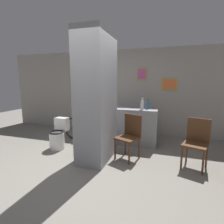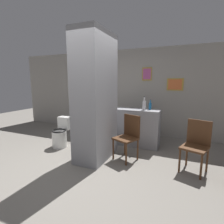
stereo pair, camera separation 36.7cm
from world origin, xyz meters
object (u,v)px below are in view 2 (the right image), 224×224
object	(u,v)px
chair_near_pillar	(128,135)
chair_by_doorway	(196,144)
toilet	(61,134)
bicycle	(95,129)
bottle_tall	(144,105)

from	to	relation	value
chair_near_pillar	chair_by_doorway	world-z (taller)	same
toilet	chair_by_doorway	size ratio (longest dim) A/B	0.78
chair_by_doorway	bicycle	distance (m)	2.62
toilet	chair_near_pillar	distance (m)	1.80
chair_near_pillar	toilet	bearing A→B (deg)	-157.70
toilet	bottle_tall	size ratio (longest dim) A/B	2.12
bicycle	chair_by_doorway	bearing A→B (deg)	-16.51
chair_by_doorway	bicycle	xyz separation A→B (m)	(-2.51, 0.74, -0.19)
chair_near_pillar	bicycle	xyz separation A→B (m)	(-1.21, 0.74, -0.19)
toilet	chair_by_doorway	world-z (taller)	chair_by_doorway
toilet	bottle_tall	distance (m)	2.21
toilet	chair_near_pillar	world-z (taller)	chair_near_pillar
bottle_tall	chair_by_doorway	bearing A→B (deg)	-34.68
bottle_tall	bicycle	bearing A→B (deg)	-177.70
toilet	bicycle	bearing A→B (deg)	51.49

